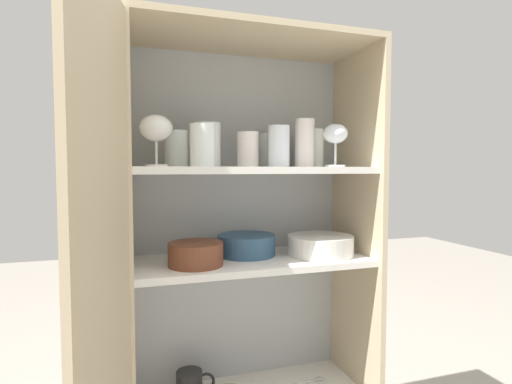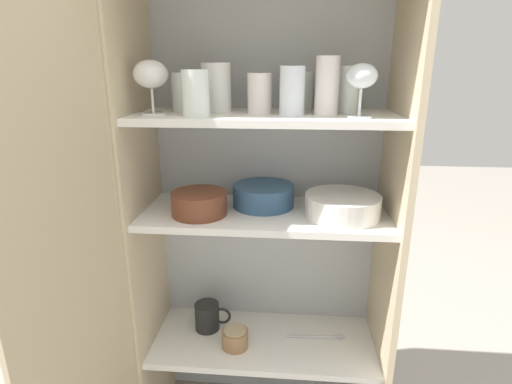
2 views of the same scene
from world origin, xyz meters
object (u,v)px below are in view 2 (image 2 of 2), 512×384
Objects in this scene: plate_stack_white at (343,206)px; coffee_mug_primary at (208,316)px; serving_bowl_small at (199,202)px; mixing_bowl_large at (263,194)px; storage_jar at (235,338)px.

coffee_mug_primary is at bearing 171.01° from plate_stack_white.
coffee_mug_primary is at bearing 95.45° from serving_bowl_small.
mixing_bowl_large is 0.47m from coffee_mug_primary.
serving_bowl_small is 1.28× the size of coffee_mug_primary.
coffee_mug_primary is (-0.01, 0.08, -0.43)m from serving_bowl_small.
coffee_mug_primary is 1.46× the size of storage_jar.
plate_stack_white is 0.40m from serving_bowl_small.
plate_stack_white is 1.14× the size of mixing_bowl_large.
serving_bowl_small is (-0.40, -0.02, 0.00)m from plate_stack_white.
mixing_bowl_large is at bearing 47.39° from storage_jar.
mixing_bowl_large is 0.20m from serving_bowl_small.
serving_bowl_small reaches higher than storage_jar.
storage_jar is (0.10, -0.00, -0.45)m from serving_bowl_small.
mixing_bowl_large is 1.50× the size of coffee_mug_primary.
coffee_mug_primary is 0.13m from storage_jar.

